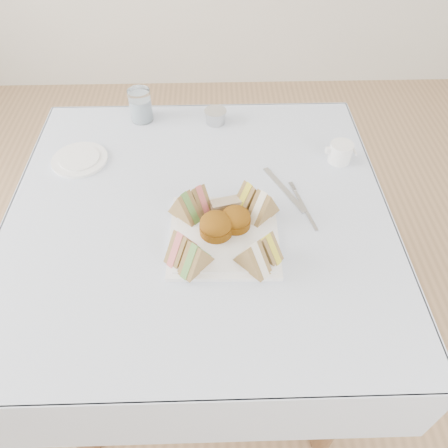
{
  "coord_description": "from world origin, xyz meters",
  "views": [
    {
      "loc": [
        0.05,
        -0.82,
        1.58
      ],
      "look_at": [
        0.07,
        -0.1,
        0.8
      ],
      "focal_mm": 35.0,
      "sensor_mm": 36.0,
      "label": 1
    }
  ],
  "objects_px": {
    "water_glass": "(141,105)",
    "creamer_jug": "(341,152)",
    "table": "(203,289)",
    "serving_plate": "(224,236)"
  },
  "relations": [
    {
      "from": "water_glass",
      "to": "creamer_jug",
      "type": "bearing_deg",
      "value": -21.02
    },
    {
      "from": "water_glass",
      "to": "creamer_jug",
      "type": "distance_m",
      "value": 0.65
    },
    {
      "from": "table",
      "to": "creamer_jug",
      "type": "height_order",
      "value": "creamer_jug"
    },
    {
      "from": "table",
      "to": "serving_plate",
      "type": "relative_size",
      "value": 3.31
    },
    {
      "from": "serving_plate",
      "to": "water_glass",
      "type": "relative_size",
      "value": 2.56
    },
    {
      "from": "creamer_jug",
      "to": "water_glass",
      "type": "bearing_deg",
      "value": 153.39
    },
    {
      "from": "table",
      "to": "creamer_jug",
      "type": "relative_size",
      "value": 13.28
    },
    {
      "from": "table",
      "to": "water_glass",
      "type": "xyz_separation_m",
      "value": [
        -0.19,
        0.43,
        0.43
      ]
    },
    {
      "from": "creamer_jug",
      "to": "table",
      "type": "bearing_deg",
      "value": -160.59
    },
    {
      "from": "serving_plate",
      "to": "creamer_jug",
      "type": "bearing_deg",
      "value": 41.46
    }
  ]
}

